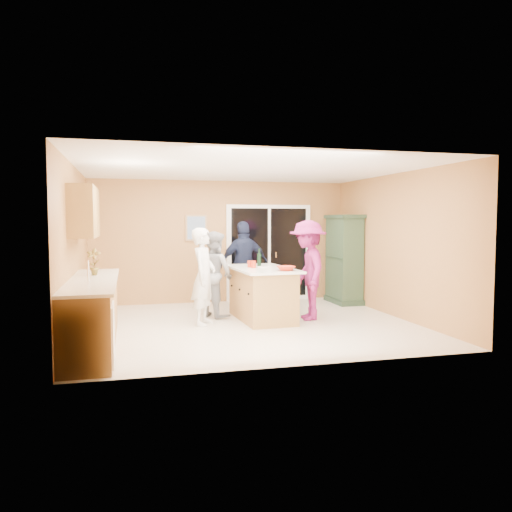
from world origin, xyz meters
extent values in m
plane|color=silver|center=(0.00, 0.00, 0.00)|extent=(5.50, 5.50, 0.00)
cube|color=white|center=(0.00, 0.00, 2.60)|extent=(5.50, 5.00, 0.10)
cube|color=#E29F5D|center=(0.00, 2.50, 1.30)|extent=(5.50, 0.10, 2.60)
cube|color=#E29F5D|center=(0.00, -2.50, 1.30)|extent=(5.50, 0.10, 2.60)
cube|color=#E29F5D|center=(-2.75, 0.00, 1.30)|extent=(0.10, 5.00, 2.60)
cube|color=#E29F5D|center=(2.75, 0.00, 1.30)|extent=(0.10, 5.00, 2.60)
cube|color=#A4743F|center=(-2.45, -0.90, 0.45)|extent=(0.60, 3.00, 0.90)
cube|color=white|center=(-2.44, -2.00, 0.40)|extent=(0.62, 0.60, 0.72)
cube|color=silver|center=(-2.44, -0.90, 0.92)|extent=(0.65, 3.05, 0.04)
cylinder|color=silver|center=(-2.45, -1.40, 1.09)|extent=(0.02, 0.02, 0.30)
cube|color=#A4743F|center=(-2.58, -0.20, 1.88)|extent=(0.35, 1.60, 0.75)
cube|color=white|center=(1.05, 2.47, 1.05)|extent=(1.90, 0.05, 2.10)
cube|color=black|center=(1.05, 2.46, 1.05)|extent=(1.70, 0.03, 1.94)
cube|color=white|center=(1.05, 2.45, 1.05)|extent=(0.06, 0.04, 1.94)
cube|color=silver|center=(1.20, 2.44, 1.00)|extent=(0.02, 0.03, 0.12)
cube|color=#A87F54|center=(-0.55, 2.48, 1.60)|extent=(0.46, 0.03, 0.56)
cube|color=#5076A6|center=(-0.55, 2.47, 1.60)|extent=(0.38, 0.02, 0.48)
cube|color=#A4743F|center=(0.33, 0.36, 0.44)|extent=(0.88, 1.59, 0.88)
cube|color=silver|center=(0.33, 0.36, 0.90)|extent=(1.04, 1.80, 0.04)
cube|color=black|center=(0.33, 0.36, 0.05)|extent=(0.79, 1.51, 0.10)
cube|color=#223826|center=(2.49, 1.69, 0.06)|extent=(0.52, 0.98, 0.11)
cube|color=#30472F|center=(2.49, 1.69, 0.93)|extent=(0.46, 0.93, 1.74)
cube|color=#223826|center=(2.49, 1.69, 1.84)|extent=(0.54, 1.02, 0.07)
imported|color=silver|center=(-0.73, 0.18, 0.82)|extent=(0.60, 0.70, 1.63)
imported|color=#959598|center=(-0.43, 0.86, 0.78)|extent=(0.87, 0.94, 1.56)
imported|color=#1A1F3A|center=(0.29, 1.59, 0.87)|extent=(1.05, 0.51, 1.74)
imported|color=#801C58|center=(1.12, 0.18, 0.88)|extent=(0.79, 1.21, 1.76)
imported|color=#B72A14|center=(0.58, -0.22, 0.96)|extent=(0.31, 0.31, 0.07)
imported|color=#B13311|center=(-2.45, -0.36, 1.14)|extent=(0.23, 0.18, 0.40)
cylinder|color=#B72A14|center=(0.17, 0.36, 0.99)|extent=(0.10, 0.10, 0.13)
cylinder|color=#B72A14|center=(0.13, 0.49, 0.98)|extent=(0.11, 0.11, 0.12)
cylinder|color=black|center=(0.37, 0.71, 1.04)|extent=(0.07, 0.07, 0.23)
cylinder|color=black|center=(0.37, 0.71, 1.20)|extent=(0.03, 0.03, 0.09)
cylinder|color=silver|center=(0.37, 0.43, 0.93)|extent=(0.24, 0.24, 0.01)
camera|label=1|loc=(-1.94, -8.08, 1.74)|focal=35.00mm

